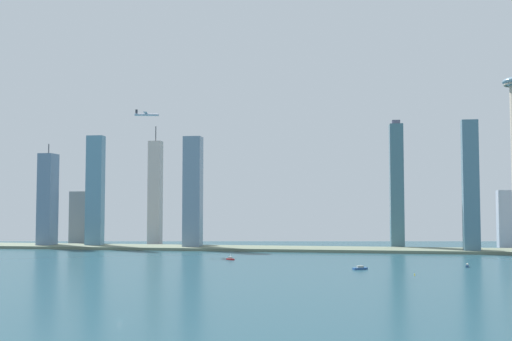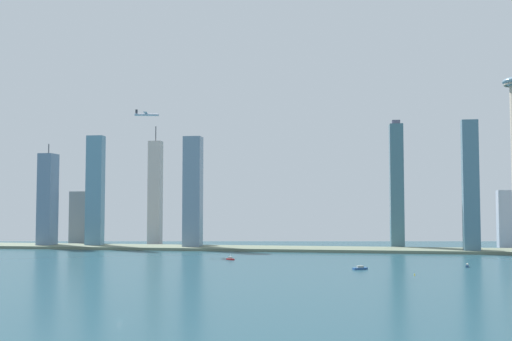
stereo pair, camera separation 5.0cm
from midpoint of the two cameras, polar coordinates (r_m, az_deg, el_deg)
The scene contains 15 objects.
ground_plane at distance 335.17m, azimuth -12.88°, elevation -13.77°, with size 6000.00×6000.00×0.00m, color #1E434F.
waterfront_pier at distance 818.11m, azimuth 0.36°, elevation -7.46°, with size 977.10×69.73×3.69m, color slate.
skyscraper_0 at distance 859.47m, azimuth 13.29°, elevation -1.40°, with size 18.35×25.13×180.08m.
skyscraper_1 at distance 803.55m, azimuth 19.81°, elevation -1.43°, with size 19.89×12.38×169.35m.
skyscraper_2 at distance 963.40m, azimuth -16.44°, elevation -4.37°, with size 25.69×25.44×81.58m.
skyscraper_3 at distance 835.08m, azimuth -6.06°, elevation -2.11°, with size 24.54×20.34×156.37m.
skyscraper_4 at distance 916.05m, azimuth -19.28°, elevation -2.71°, with size 20.74×26.21×149.76m.
skyscraper_5 at distance 929.36m, azimuth 22.83°, elevation -4.28°, with size 25.18×16.22×82.13m.
skyscraper_6 at distance 941.83m, azimuth -9.61°, elevation -2.08°, with size 19.41×17.21×184.02m.
skyscraper_7 at distance 891.60m, azimuth -15.12°, elevation -1.94°, with size 23.95×14.23×161.14m.
boat_0 at distance 580.77m, azimuth 9.91°, elevation -9.17°, with size 14.57×11.26×3.63m.
boat_1 at distance 628.80m, azimuth 19.53°, elevation -8.57°, with size 4.19×7.45×3.71m.
boat_2 at distance 672.40m, azimuth -2.47°, elevation -8.41°, with size 10.15×8.99×7.13m.
channel_buoy_1 at distance 543.23m, azimuth 14.91°, elevation -9.56°, with size 1.22×1.22×1.99m, color yellow.
airplane at distance 803.05m, azimuth -10.39°, elevation 5.29°, with size 31.83×31.87×8.42m.
Camera 1 is at (121.57, -306.23, 61.50)m, focal length 41.87 mm.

